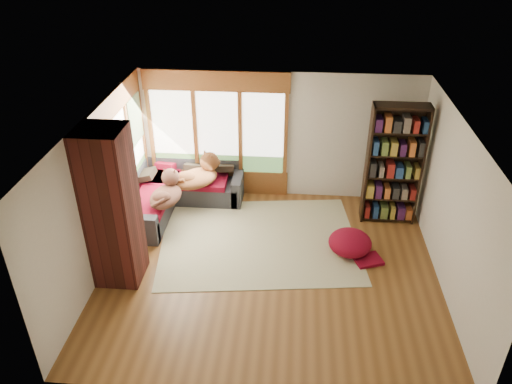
% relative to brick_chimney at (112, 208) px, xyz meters
% --- Properties ---
extents(floor, '(5.50, 5.50, 0.00)m').
position_rel_brick_chimney_xyz_m(floor, '(2.40, 0.35, -1.30)').
color(floor, brown).
rests_on(floor, ground).
extents(ceiling, '(5.50, 5.50, 0.00)m').
position_rel_brick_chimney_xyz_m(ceiling, '(2.40, 0.35, 1.30)').
color(ceiling, white).
extents(wall_back, '(5.50, 0.04, 2.60)m').
position_rel_brick_chimney_xyz_m(wall_back, '(2.40, 2.85, 0.00)').
color(wall_back, silver).
rests_on(wall_back, ground).
extents(wall_front, '(5.50, 0.04, 2.60)m').
position_rel_brick_chimney_xyz_m(wall_front, '(2.40, -2.15, 0.00)').
color(wall_front, silver).
rests_on(wall_front, ground).
extents(wall_left, '(0.04, 5.00, 2.60)m').
position_rel_brick_chimney_xyz_m(wall_left, '(-0.35, 0.35, 0.00)').
color(wall_left, silver).
rests_on(wall_left, ground).
extents(wall_right, '(0.04, 5.00, 2.60)m').
position_rel_brick_chimney_xyz_m(wall_right, '(5.15, 0.35, 0.00)').
color(wall_right, silver).
rests_on(wall_right, ground).
extents(windows_back, '(2.82, 0.10, 1.90)m').
position_rel_brick_chimney_xyz_m(windows_back, '(1.20, 2.82, 0.05)').
color(windows_back, brown).
rests_on(windows_back, wall_back).
extents(windows_left, '(0.10, 2.62, 1.90)m').
position_rel_brick_chimney_xyz_m(windows_left, '(-0.32, 1.55, 0.05)').
color(windows_left, brown).
rests_on(windows_left, wall_left).
extents(roller_blind, '(0.03, 0.72, 0.90)m').
position_rel_brick_chimney_xyz_m(roller_blind, '(-0.29, 2.38, 0.45)').
color(roller_blind, '#6E8A61').
rests_on(roller_blind, wall_left).
extents(brick_chimney, '(0.70, 0.70, 2.60)m').
position_rel_brick_chimney_xyz_m(brick_chimney, '(0.00, 0.00, 0.00)').
color(brick_chimney, '#471914').
rests_on(brick_chimney, ground).
extents(sectional_sofa, '(2.20, 2.20, 0.80)m').
position_rel_brick_chimney_xyz_m(sectional_sofa, '(0.45, 2.05, -1.00)').
color(sectional_sofa, '#28292E').
rests_on(sectional_sofa, ground).
extents(area_rug, '(3.80, 3.08, 0.01)m').
position_rel_brick_chimney_xyz_m(area_rug, '(2.16, 1.14, -1.29)').
color(area_rug, '#EBE9CE').
rests_on(area_rug, ground).
extents(bookshelf, '(0.99, 0.33, 2.32)m').
position_rel_brick_chimney_xyz_m(bookshelf, '(4.54, 2.06, -0.14)').
color(bookshelf, black).
rests_on(bookshelf, ground).
extents(pouf, '(0.81, 0.81, 0.40)m').
position_rel_brick_chimney_xyz_m(pouf, '(3.76, 0.93, -1.09)').
color(pouf, maroon).
rests_on(pouf, area_rug).
extents(dog_tan, '(1.07, 1.06, 0.53)m').
position_rel_brick_chimney_xyz_m(dog_tan, '(0.90, 2.21, -0.49)').
color(dog_tan, brown).
rests_on(dog_tan, sectional_sofa).
extents(dog_brindle, '(0.64, 0.93, 0.48)m').
position_rel_brick_chimney_xyz_m(dog_brindle, '(0.43, 1.54, -0.52)').
color(dog_brindle, '#40251D').
rests_on(dog_brindle, sectional_sofa).
extents(throw_pillows, '(1.98, 1.68, 0.45)m').
position_rel_brick_chimney_xyz_m(throw_pillows, '(0.48, 2.20, -0.56)').
color(throw_pillows, black).
rests_on(throw_pillows, sectional_sofa).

